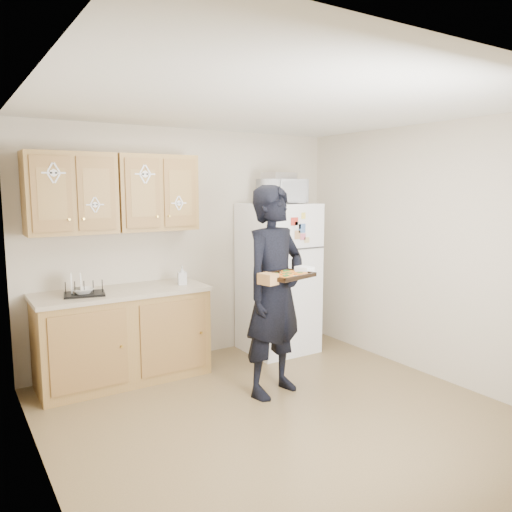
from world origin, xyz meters
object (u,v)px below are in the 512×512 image
(microwave, at_px, (282,191))
(person, at_px, (275,291))
(dish_rack, at_px, (84,288))
(baking_tray, at_px, (287,276))
(refrigerator, at_px, (278,278))

(microwave, bearing_deg, person, -123.04)
(dish_rack, bearing_deg, microwave, -1.68)
(person, relative_size, baking_tray, 4.55)
(refrigerator, xyz_separation_m, dish_rack, (-2.16, 0.01, 0.12))
(dish_rack, bearing_deg, person, -34.93)
(person, xyz_separation_m, dish_rack, (-1.43, 1.00, 0.02))
(refrigerator, height_order, dish_rack, refrigerator)
(person, bearing_deg, refrigerator, 38.97)
(person, distance_m, microwave, 1.48)
(refrigerator, distance_m, dish_rack, 2.16)
(refrigerator, xyz_separation_m, microwave, (0.01, -0.05, 0.99))
(baking_tray, xyz_separation_m, microwave, (0.81, 1.23, 0.69))
(baking_tray, bearing_deg, dish_rack, 121.79)
(refrigerator, bearing_deg, baking_tray, -122.16)
(microwave, bearing_deg, dish_rack, -176.44)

